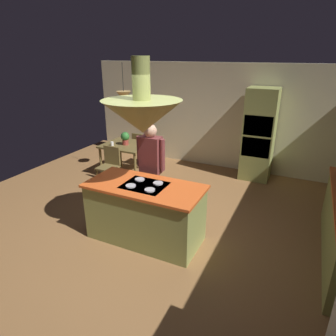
% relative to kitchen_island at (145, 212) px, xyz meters
% --- Properties ---
extents(ground, '(8.16, 8.16, 0.00)m').
position_rel_kitchen_island_xyz_m(ground, '(0.00, 0.20, -0.47)').
color(ground, olive).
extents(wall_back, '(6.80, 0.10, 2.55)m').
position_rel_kitchen_island_xyz_m(wall_back, '(0.00, 3.65, 0.81)').
color(wall_back, beige).
rests_on(wall_back, ground).
extents(kitchen_island, '(1.77, 0.85, 0.94)m').
position_rel_kitchen_island_xyz_m(kitchen_island, '(0.00, 0.00, 0.00)').
color(kitchen_island, '#8C934C').
rests_on(kitchen_island, ground).
extents(oven_tower, '(0.66, 0.62, 2.07)m').
position_rel_kitchen_island_xyz_m(oven_tower, '(1.10, 3.24, 0.57)').
color(oven_tower, '#8C934C').
rests_on(oven_tower, ground).
extents(dining_table, '(1.05, 0.91, 0.76)m').
position_rel_kitchen_island_xyz_m(dining_table, '(-1.70, 2.10, 0.19)').
color(dining_table, brown).
rests_on(dining_table, ground).
extents(person_at_island, '(0.53, 0.22, 1.67)m').
position_rel_kitchen_island_xyz_m(person_at_island, '(-0.27, 0.70, 0.50)').
color(person_at_island, tan).
rests_on(person_at_island, ground).
extents(range_hood, '(1.10, 1.10, 1.00)m').
position_rel_kitchen_island_xyz_m(range_hood, '(0.00, 0.00, 1.51)').
color(range_hood, '#8C934C').
extents(pendant_light_over_table, '(0.32, 0.32, 0.82)m').
position_rel_kitchen_island_xyz_m(pendant_light_over_table, '(-1.70, 2.10, 1.40)').
color(pendant_light_over_table, '#E0B266').
extents(chair_facing_island, '(0.40, 0.40, 0.87)m').
position_rel_kitchen_island_xyz_m(chair_facing_island, '(-1.70, 1.42, 0.04)').
color(chair_facing_island, brown).
rests_on(chair_facing_island, ground).
extents(chair_by_back_wall, '(0.40, 0.40, 0.87)m').
position_rel_kitchen_island_xyz_m(chair_by_back_wall, '(-1.70, 2.78, 0.04)').
color(chair_by_back_wall, brown).
rests_on(chair_by_back_wall, ground).
extents(potted_plant_on_table, '(0.20, 0.20, 0.30)m').
position_rel_kitchen_island_xyz_m(potted_plant_on_table, '(-1.70, 2.06, 0.46)').
color(potted_plant_on_table, '#99382D').
rests_on(potted_plant_on_table, dining_table).
extents(cup_on_table, '(0.07, 0.07, 0.09)m').
position_rel_kitchen_island_xyz_m(cup_on_table, '(-1.94, 1.87, 0.34)').
color(cup_on_table, white).
rests_on(cup_on_table, dining_table).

